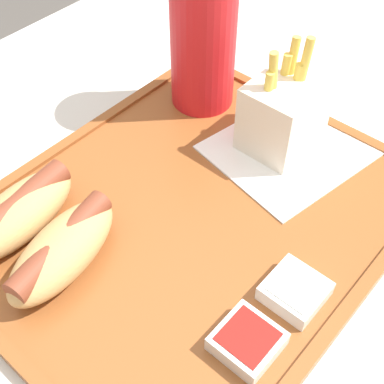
# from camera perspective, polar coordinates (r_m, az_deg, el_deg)

# --- Properties ---
(food_tray) EXTENTS (0.42, 0.34, 0.01)m
(food_tray) POSITION_cam_1_polar(r_m,az_deg,el_deg) (0.52, 0.00, -2.56)
(food_tray) COLOR brown
(food_tray) RESTS_ON dining_table
(paper_napkin) EXTENTS (0.18, 0.16, 0.00)m
(paper_napkin) POSITION_cam_1_polar(r_m,az_deg,el_deg) (0.59, 10.59, 4.48)
(paper_napkin) COLOR white
(paper_napkin) RESTS_ON food_tray
(soda_cup) EXTENTS (0.07, 0.07, 0.21)m
(soda_cup) POSITION_cam_1_polar(r_m,az_deg,el_deg) (0.59, 1.21, 16.61)
(soda_cup) COLOR red
(soda_cup) RESTS_ON food_tray
(hot_dog_far) EXTENTS (0.13, 0.07, 0.04)m
(hot_dog_far) POSITION_cam_1_polar(r_m,az_deg,el_deg) (0.51, -18.02, -2.12)
(hot_dog_far) COLOR tan
(hot_dog_far) RESTS_ON food_tray
(hot_dog_near) EXTENTS (0.13, 0.08, 0.04)m
(hot_dog_near) POSITION_cam_1_polar(r_m,az_deg,el_deg) (0.48, -13.67, -5.95)
(hot_dog_near) COLOR tan
(hot_dog_near) RESTS_ON food_tray
(fries_carton) EXTENTS (0.08, 0.07, 0.12)m
(fries_carton) POSITION_cam_1_polar(r_m,az_deg,el_deg) (0.57, 9.75, 8.36)
(fries_carton) COLOR silver
(fries_carton) RESTS_ON food_tray
(sauce_cup_mayo) EXTENTS (0.05, 0.05, 0.02)m
(sauce_cup_mayo) POSITION_cam_1_polar(r_m,az_deg,el_deg) (0.46, 10.94, -10.28)
(sauce_cup_mayo) COLOR silver
(sauce_cup_mayo) RESTS_ON food_tray
(sauce_cup_ketchup) EXTENTS (0.05, 0.05, 0.02)m
(sauce_cup_ketchup) POSITION_cam_1_polar(r_m,az_deg,el_deg) (0.44, 5.92, -15.52)
(sauce_cup_ketchup) COLOR silver
(sauce_cup_ketchup) RESTS_ON food_tray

